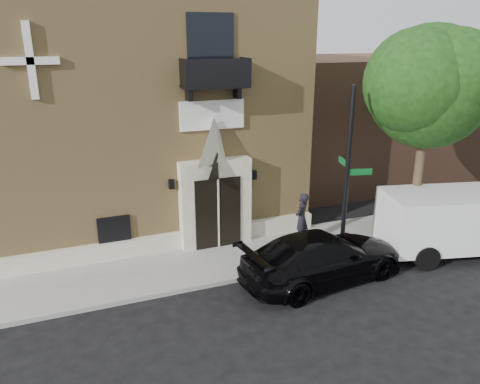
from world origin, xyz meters
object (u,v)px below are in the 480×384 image
(cargo_van, at_px, (468,219))
(pedestrian_near, at_px, (302,218))
(dumpster, at_px, (451,217))
(street_sign, at_px, (347,174))
(fire_hydrant, at_px, (406,233))
(black_sedan, at_px, (322,257))

(cargo_van, relative_size, pedestrian_near, 3.14)
(dumpster, bearing_deg, street_sign, -172.21)
(fire_hydrant, relative_size, dumpster, 0.41)
(black_sedan, height_order, street_sign, street_sign)
(street_sign, relative_size, dumpster, 3.01)
(dumpster, bearing_deg, black_sedan, -163.78)
(dumpster, bearing_deg, fire_hydrant, -170.56)
(dumpster, height_order, pedestrian_near, pedestrian_near)
(black_sedan, xyz_separation_m, street_sign, (1.42, 1.02, 2.31))
(street_sign, relative_size, fire_hydrant, 7.34)
(cargo_van, bearing_deg, fire_hydrant, 157.30)
(fire_hydrant, xyz_separation_m, dumpster, (2.25, 0.15, 0.22))
(cargo_van, xyz_separation_m, fire_hydrant, (-1.61, 1.20, -0.74))
(black_sedan, distance_m, fire_hydrant, 4.36)
(cargo_van, relative_size, street_sign, 1.02)
(cargo_van, bearing_deg, pedestrian_near, 167.14)
(cargo_van, distance_m, dumpster, 1.58)
(fire_hydrant, bearing_deg, black_sedan, -165.91)
(fire_hydrant, bearing_deg, cargo_van, -36.69)
(black_sedan, distance_m, street_sign, 2.90)
(black_sedan, distance_m, cargo_van, 5.86)
(cargo_van, bearing_deg, dumpster, 78.54)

